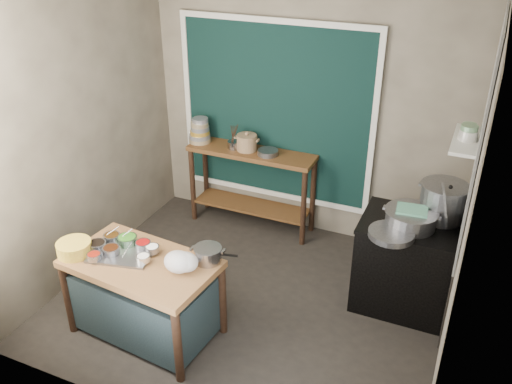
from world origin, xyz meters
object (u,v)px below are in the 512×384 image
at_px(back_counter, 252,189).
at_px(stove_block, 408,266).
at_px(prep_table, 145,297).
at_px(condiment_tray, 122,253).
at_px(yellow_basin, 74,248).
at_px(stock_pot, 443,202).
at_px(ceramic_crock, 247,143).
at_px(steamer, 411,218).
at_px(saucepan, 208,254).
at_px(utensil_cup, 234,145).

relative_size(back_counter, stove_block, 1.61).
height_order(prep_table, condiment_tray, condiment_tray).
height_order(yellow_basin, stock_pot, stock_pot).
xyz_separation_m(condiment_tray, ceramic_crock, (0.25, 2.00, 0.27)).
bearing_deg(stove_block, steamer, -119.63).
bearing_deg(condiment_tray, steamer, 29.35).
relative_size(saucepan, utensil_cup, 1.69).
xyz_separation_m(prep_table, back_counter, (0.10, 2.03, 0.10)).
height_order(stove_block, saucepan, saucepan).
distance_m(stove_block, yellow_basin, 2.96).
distance_m(stove_block, condiment_tray, 2.57).
bearing_deg(ceramic_crock, condiment_tray, -97.01).
xyz_separation_m(yellow_basin, steamer, (2.53, 1.37, 0.15)).
bearing_deg(stock_pot, saucepan, -143.07).
bearing_deg(stock_pot, prep_table, -145.85).
distance_m(stove_block, saucepan, 1.87).
relative_size(yellow_basin, steamer, 0.62).
xyz_separation_m(saucepan, utensil_cup, (-0.62, 1.78, 0.18)).
distance_m(condiment_tray, stock_pot, 2.81).
bearing_deg(yellow_basin, ceramic_crock, 74.05).
xyz_separation_m(stove_block, steamer, (-0.04, -0.06, 0.53)).
height_order(stove_block, stock_pot, stock_pot).
bearing_deg(ceramic_crock, back_counter, 10.59).
bearing_deg(yellow_basin, back_counter, 72.85).
relative_size(stove_block, stock_pot, 2.12).
distance_m(yellow_basin, utensil_cup, 2.19).
distance_m(back_counter, stock_pot, 2.23).
height_order(condiment_tray, yellow_basin, yellow_basin).
distance_m(back_counter, yellow_basin, 2.28).
relative_size(stove_block, steamer, 1.93).
relative_size(saucepan, steamer, 0.51).
xyz_separation_m(back_counter, saucepan, (0.41, -1.80, 0.34)).
bearing_deg(condiment_tray, back_counter, 81.56).
bearing_deg(condiment_tray, stove_block, 30.18).
bearing_deg(back_counter, stock_pot, -14.63).
relative_size(utensil_cup, ceramic_crock, 0.60).
xyz_separation_m(stove_block, ceramic_crock, (-1.95, 0.72, 0.60)).
distance_m(condiment_tray, yellow_basin, 0.40).
bearing_deg(utensil_cup, saucepan, -70.85).
bearing_deg(saucepan, ceramic_crock, 90.53).
xyz_separation_m(condiment_tray, stock_pot, (2.39, 1.46, 0.28)).
xyz_separation_m(back_counter, condiment_tray, (-0.30, -2.01, 0.29)).
distance_m(prep_table, stock_pot, 2.73).
bearing_deg(steamer, ceramic_crock, 157.80).
height_order(condiment_tray, stock_pot, stock_pot).
bearing_deg(back_counter, prep_table, -92.82).
height_order(saucepan, stock_pot, stock_pot).
height_order(prep_table, back_counter, back_counter).
height_order(utensil_cup, steamer, utensil_cup).
height_order(condiment_tray, utensil_cup, utensil_cup).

